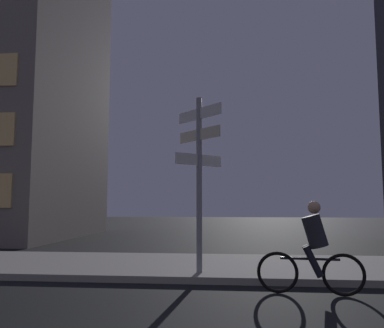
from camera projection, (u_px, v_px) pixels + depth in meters
The scene contains 3 objects.
sidewalk_kerb at pixel (195, 266), 9.20m from camera, with size 40.00×3.45×0.14m, color gray.
signpost at pixel (199, 167), 8.23m from camera, with size 0.99×0.99×3.71m.
cyclist at pixel (312, 251), 6.69m from camera, with size 1.81×0.37×1.61m.
Camera 1 is at (0.82, -2.14, 1.59)m, focal length 36.05 mm.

